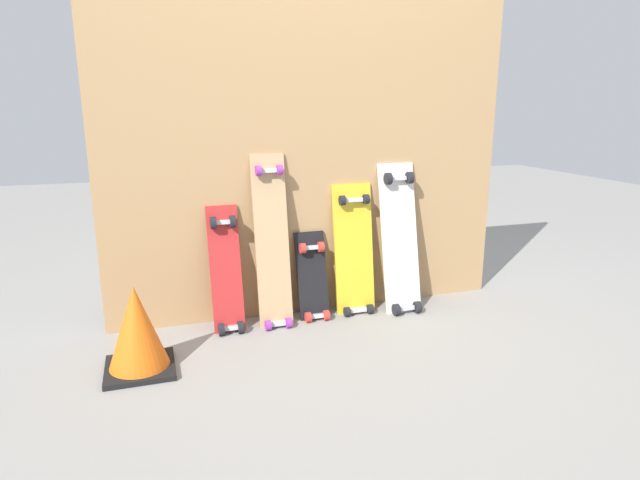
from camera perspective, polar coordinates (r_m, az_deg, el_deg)
name	(u,v)px	position (r m, az deg, el deg)	size (l,w,h in m)	color
ground_plane	(316,312)	(3.14, -0.40, -7.64)	(12.00, 12.00, 0.00)	gray
plywood_wall_panel	(312,146)	(2.99, -0.84, 9.91)	(2.27, 0.04, 1.89)	tan
skateboard_red	(226,275)	(2.89, -9.84, -3.66)	(0.16, 0.23, 0.72)	#B22626
skateboard_natural	(272,248)	(2.90, -5.04, -0.80)	(0.18, 0.24, 0.98)	tan
skateboard_black	(313,282)	(3.03, -0.76, -4.40)	(0.17, 0.20, 0.55)	black
skateboard_yellow	(354,255)	(3.08, 3.62, -1.58)	(0.23, 0.19, 0.80)	gold
skateboard_white	(400,244)	(3.14, 8.45, -0.37)	(0.22, 0.26, 0.90)	silver
traffic_cone	(137,330)	(2.56, -18.73, -8.94)	(0.30, 0.30, 0.40)	black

